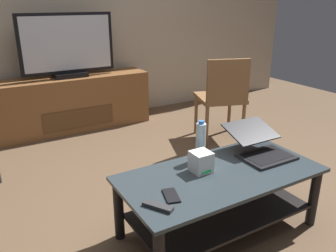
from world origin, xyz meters
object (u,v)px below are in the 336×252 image
Objects in this scene: cell_phone at (171,196)px; tv_remote at (158,206)px; media_cabinet at (73,103)px; laptop at (260,146)px; coffee_table at (220,191)px; dining_chair at (223,95)px; water_bottle_near at (201,142)px; television at (68,47)px; router_box at (201,162)px.

cell_phone is 0.88× the size of tv_remote.
laptop is at bearing -74.03° from media_cabinet.
coffee_table is 8.73× the size of cell_phone.
water_bottle_near is (-0.95, -0.96, 0.05)m from dining_chair.
tv_remote is at bearing -145.72° from water_bottle_near.
coffee_table is 2.99× the size of laptop.
dining_chair reaches higher than coffee_table.
television is 7.01× the size of cell_phone.
dining_chair reaches higher than laptop.
water_bottle_near is (-0.39, 0.13, 0.07)m from laptop.
television reaches higher than router_box.
television is 1.69m from dining_chair.
dining_chair is at bearing 45.14° from water_bottle_near.
tv_remote is (-0.11, -0.06, 0.01)m from cell_phone.
tv_remote is at bearing -138.19° from dining_chair.
television is at bearing 96.75° from water_bottle_near.
laptop is at bearing -0.14° from router_box.
cell_phone is at bearing -168.77° from coffee_table.
dining_chair reaches higher than router_box.
media_cabinet is 6.32× the size of water_bottle_near.
dining_chair is (1.20, -1.13, 0.19)m from media_cabinet.
coffee_table is at bearing -83.60° from television.
tv_remote is at bearing -95.88° from media_cabinet.
television is 1.13× the size of dining_chair.
laptop is (0.64, -2.22, 0.17)m from media_cabinet.
media_cabinet is at bearing 136.60° from dining_chair.
coffee_table is 0.54m from tv_remote.
cell_phone is at bearing -137.21° from dining_chair.
media_cabinet is 2.23m from router_box.
water_bottle_near reaches higher than coffee_table.
coffee_table is at bearing -87.23° from water_bottle_near.
television reaches higher than cell_phone.
router_box is at bearing -85.93° from media_cabinet.
dining_chair reaches higher than cell_phone.
laptop is (0.64, -2.20, -0.44)m from television.
media_cabinet reaches higher than cell_phone.
water_bottle_near is at bearing -83.32° from media_cabinet.
laptop is 0.91m from tv_remote.
tv_remote is at bearing -166.79° from laptop.
dining_chair is 1.35m from water_bottle_near.
television is 2.40m from cell_phone.
water_bottle_near is 1.67× the size of tv_remote.
dining_chair is 6.86× the size of router_box.
router_box is (0.16, -2.22, 0.18)m from media_cabinet.
laptop is 2.56× the size of tv_remote.
dining_chair is at bearing 62.64° from laptop.
media_cabinet is at bearing 105.97° from laptop.
coffee_table is 0.23m from router_box.
cell_phone is (-1.34, -1.24, -0.08)m from dining_chair.
television reaches higher than coffee_table.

